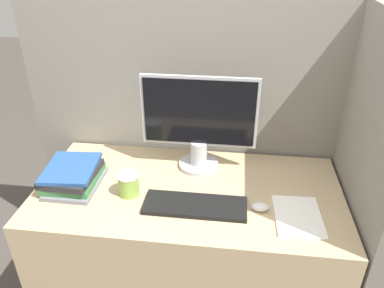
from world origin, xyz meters
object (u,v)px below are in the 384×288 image
mouse (260,207)px  monitor (199,125)px  book_stack (73,176)px  keyboard (195,206)px  coffee_cup (129,184)px

mouse → monitor: bearing=133.4°
mouse → book_stack: bearing=174.7°
keyboard → book_stack: (-0.60, 0.10, 0.04)m
monitor → mouse: monitor is taller
keyboard → coffee_cup: (-0.31, 0.06, 0.04)m
mouse → book_stack: size_ratio=0.25×
monitor → mouse: (0.30, -0.32, -0.22)m
keyboard → coffee_cup: coffee_cup is taller
coffee_cup → mouse: bearing=-4.1°
mouse → coffee_cup: size_ratio=0.70×
monitor → keyboard: (0.02, -0.34, -0.23)m
keyboard → coffee_cup: size_ratio=4.25×
keyboard → coffee_cup: bearing=169.2°
mouse → keyboard: bearing=-176.6°
book_stack → monitor: bearing=22.8°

